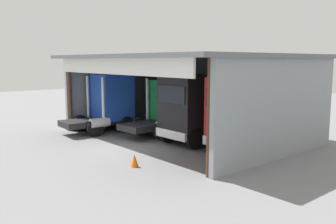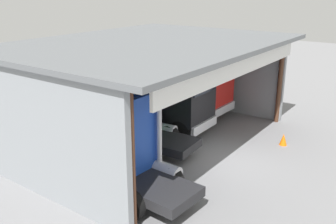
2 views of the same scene
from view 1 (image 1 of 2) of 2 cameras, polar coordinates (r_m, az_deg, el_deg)
name	(u,v)px [view 1 (image 1 of 2)]	position (r m, az deg, el deg)	size (l,w,h in m)	color
ground_plane	(121,149)	(18.93, -7.50, -5.77)	(80.00, 80.00, 0.00)	slate
workshop_shed	(195,80)	(21.75, 4.28, 5.10)	(13.34, 10.09, 4.84)	gray
truck_blue_left_bay	(108,102)	(23.46, -9.42, 1.56)	(2.64, 4.55, 3.67)	#1E47B7
truck_green_yard_outside	(170,106)	(22.38, 0.28, 0.96)	(2.75, 5.16, 3.44)	#197F3D
truck_black_center_bay	(191,109)	(19.60, 3.60, 0.55)	(2.59, 4.98, 3.76)	black
truck_red_right_bay	(242,114)	(17.98, 11.65, -0.32)	(2.52, 5.24, 3.74)	red
oil_drum	(221,122)	(24.23, 8.42, -1.60)	(0.58, 0.58, 0.93)	#B21E19
tool_cart	(180,115)	(27.01, 1.84, -0.44)	(0.90, 0.60, 1.00)	red
traffic_cone	(134,160)	(15.65, -5.33, -7.64)	(0.36, 0.36, 0.56)	orange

